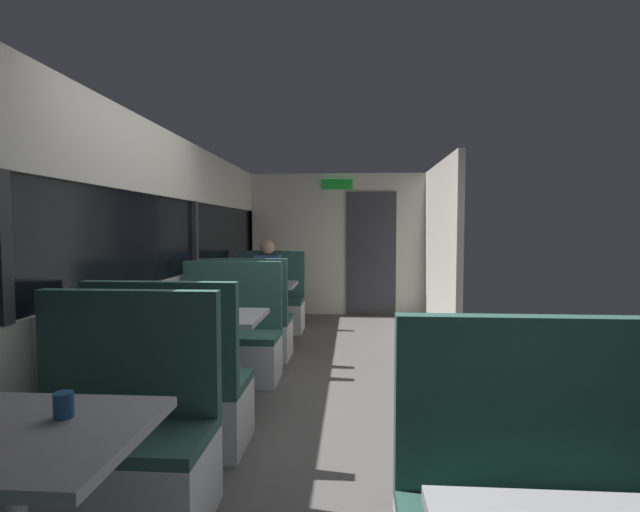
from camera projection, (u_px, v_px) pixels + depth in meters
ground_plane at (318, 414)px, 3.66m from camera, size 3.30×9.20×0.02m
carriage_window_panel_left at (133, 268)px, 3.70m from camera, size 0.09×8.48×2.30m
carriage_end_bulkhead at (341, 245)px, 7.77m from camera, size 2.90×0.11×2.30m
carriage_aisle_panel_right at (441, 248)px, 6.48m from camera, size 0.08×2.40×2.30m
dining_table_near_window at (9, 459)px, 1.60m from camera, size 0.90×0.70×0.74m
bench_near_window_facing_entry at (115, 452)px, 2.32m from camera, size 0.95×0.50×1.10m
dining_table_mid_window at (205, 327)px, 3.73m from camera, size 0.90×0.70×0.74m
bench_mid_window_facing_end at (172, 398)px, 3.05m from camera, size 0.95×0.50×1.10m
bench_mid_window_facing_entry at (229, 345)px, 4.44m from camera, size 0.95×0.50×1.10m
dining_table_far_window at (259, 291)px, 5.85m from camera, size 0.90×0.70×0.74m
bench_far_window_facing_end at (246, 328)px, 5.17m from camera, size 0.95×0.50×1.10m
bench_far_window_facing_entry at (269, 307)px, 6.56m from camera, size 0.95×0.50×1.10m
seated_passenger at (268, 293)px, 6.48m from camera, size 0.47×0.55×1.26m
coffee_cup_primary at (64, 405)px, 1.70m from camera, size 0.07×0.07×0.09m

